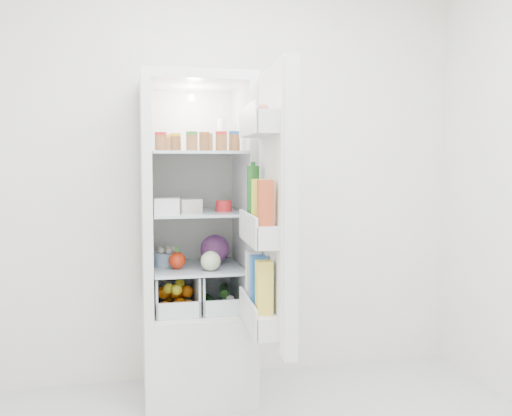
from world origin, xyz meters
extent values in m
cube|color=silver|center=(0.00, 1.50, 1.30)|extent=(3.00, 0.02, 2.60)
cube|color=silver|center=(-0.20, 1.21, 0.25)|extent=(0.60, 0.60, 0.50)
cube|color=silver|center=(-0.20, 1.21, 1.77)|extent=(0.60, 0.60, 0.05)
cube|color=silver|center=(-0.20, 1.49, 1.12)|extent=(0.60, 0.05, 1.25)
cube|color=silver|center=(-0.47, 1.21, 1.12)|extent=(0.05, 0.60, 1.25)
cube|color=silver|center=(0.07, 1.21, 1.12)|extent=(0.05, 0.60, 1.25)
cube|color=white|center=(-0.20, 1.46, 1.12)|extent=(0.50, 0.01, 1.25)
sphere|color=white|center=(-0.20, 1.42, 1.71)|extent=(0.05, 0.05, 0.05)
cube|color=silver|center=(-0.20, 1.19, 0.74)|extent=(0.49, 0.53, 0.01)
cube|color=silver|center=(-0.20, 1.19, 1.05)|extent=(0.49, 0.53, 0.02)
cube|color=silver|center=(-0.20, 1.19, 1.38)|extent=(0.49, 0.53, 0.02)
cylinder|color=#B21919|center=(-0.40, 1.05, 1.43)|extent=(0.06, 0.06, 0.08)
cylinder|color=gold|center=(-0.32, 1.10, 1.43)|extent=(0.06, 0.06, 0.08)
cylinder|color=#267226|center=(-0.24, 1.02, 1.43)|extent=(0.06, 0.06, 0.08)
cylinder|color=brown|center=(-0.16, 1.12, 1.43)|extent=(0.06, 0.06, 0.08)
cylinder|color=#B21919|center=(-0.08, 1.05, 1.43)|extent=(0.06, 0.06, 0.08)
cylinder|color=#194C8C|center=(0.00, 1.10, 1.43)|extent=(0.06, 0.06, 0.08)
cylinder|color=#BF8C19|center=(-0.36, 1.28, 1.43)|extent=(0.06, 0.06, 0.08)
cylinder|color=#4C4C4C|center=(-0.12, 1.30, 1.43)|extent=(0.06, 0.06, 0.08)
cylinder|color=white|center=(-0.03, 1.30, 1.48)|extent=(0.06, 0.06, 0.19)
cube|color=silver|center=(-0.37, 1.03, 1.10)|extent=(0.14, 0.14, 0.08)
cube|color=beige|center=(-0.26, 1.13, 1.09)|extent=(0.16, 0.16, 0.07)
cylinder|color=red|center=(-0.05, 1.15, 1.09)|extent=(0.10, 0.10, 0.06)
sphere|color=#591E59|center=(-0.09, 1.25, 0.83)|extent=(0.17, 0.17, 0.17)
sphere|color=red|center=(-0.32, 1.12, 0.79)|extent=(0.09, 0.09, 0.09)
cylinder|color=#90B5D7|center=(-0.36, 1.25, 0.78)|extent=(0.20, 0.20, 0.07)
sphere|color=beige|center=(-0.14, 1.03, 0.80)|extent=(0.11, 0.11, 0.11)
sphere|color=#E95C0C|center=(-0.39, 1.06, 0.55)|extent=(0.07, 0.07, 0.07)
sphere|color=#E95C0C|center=(-0.32, 1.06, 0.55)|extent=(0.07, 0.07, 0.07)
sphere|color=#E95C0C|center=(-0.26, 1.06, 0.55)|extent=(0.07, 0.07, 0.07)
sphere|color=#E95C0C|center=(-0.39, 1.19, 0.61)|extent=(0.07, 0.07, 0.07)
sphere|color=#E95C0C|center=(-0.32, 1.19, 0.61)|extent=(0.07, 0.07, 0.07)
sphere|color=#E95C0C|center=(-0.26, 1.19, 0.61)|extent=(0.07, 0.07, 0.07)
sphere|color=#E95C0C|center=(-0.35, 1.31, 0.55)|extent=(0.07, 0.07, 0.07)
sphere|color=#E95C0C|center=(-0.28, 1.31, 0.55)|extent=(0.07, 0.07, 0.07)
sphere|color=#E95C0C|center=(-0.30, 1.12, 0.55)|extent=(0.07, 0.07, 0.07)
sphere|color=yellow|center=(-0.36, 1.12, 0.64)|extent=(0.06, 0.06, 0.06)
sphere|color=yellow|center=(-0.29, 1.24, 0.64)|extent=(0.06, 0.06, 0.06)
sphere|color=yellow|center=(-0.32, 1.08, 0.64)|extent=(0.06, 0.06, 0.06)
cylinder|color=#1F4517|center=(-0.12, 1.19, 0.54)|extent=(0.09, 0.21, 0.05)
cylinder|color=#1F4517|center=(-0.04, 1.24, 0.59)|extent=(0.08, 0.21, 0.05)
sphere|color=white|center=(-0.08, 1.06, 0.54)|extent=(0.05, 0.05, 0.05)
sphere|color=white|center=(-0.03, 1.08, 0.57)|extent=(0.05, 0.05, 0.05)
cube|color=silver|center=(0.12, 0.61, 1.12)|extent=(0.09, 0.60, 1.30)
cube|color=white|center=(0.08, 0.61, 1.12)|extent=(0.04, 0.56, 1.26)
cube|color=silver|center=(0.03, 0.61, 1.50)|extent=(0.13, 0.50, 0.10)
cube|color=silver|center=(0.03, 0.61, 1.00)|extent=(0.13, 0.50, 0.10)
cube|color=silver|center=(0.03, 0.61, 0.60)|extent=(0.13, 0.50, 0.10)
sphere|color=#965844|center=(0.02, 0.49, 1.56)|extent=(0.05, 0.05, 0.05)
sphere|color=#965844|center=(0.02, 0.57, 1.56)|extent=(0.05, 0.05, 0.05)
sphere|color=#965844|center=(0.03, 0.65, 1.56)|extent=(0.05, 0.05, 0.05)
sphere|color=#965844|center=(0.03, 0.73, 1.56)|extent=(0.05, 0.05, 0.05)
sphere|color=#965844|center=(0.03, 0.81, 1.56)|extent=(0.05, 0.05, 0.05)
cylinder|color=#18551B|center=(0.03, 0.76, 1.18)|extent=(0.06, 0.06, 0.26)
cube|color=yellow|center=(0.02, 0.58, 1.15)|extent=(0.07, 0.07, 0.20)
cube|color=#C24422|center=(0.02, 0.43, 1.15)|extent=(0.07, 0.07, 0.20)
cube|color=white|center=(0.03, 0.76, 0.77)|extent=(0.07, 0.07, 0.24)
cube|color=blue|center=(0.02, 0.61, 0.77)|extent=(0.07, 0.07, 0.24)
cube|color=#FADF47|center=(0.02, 0.46, 0.77)|extent=(0.07, 0.07, 0.24)
camera|label=1|loc=(-0.56, -1.98, 1.32)|focal=40.00mm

